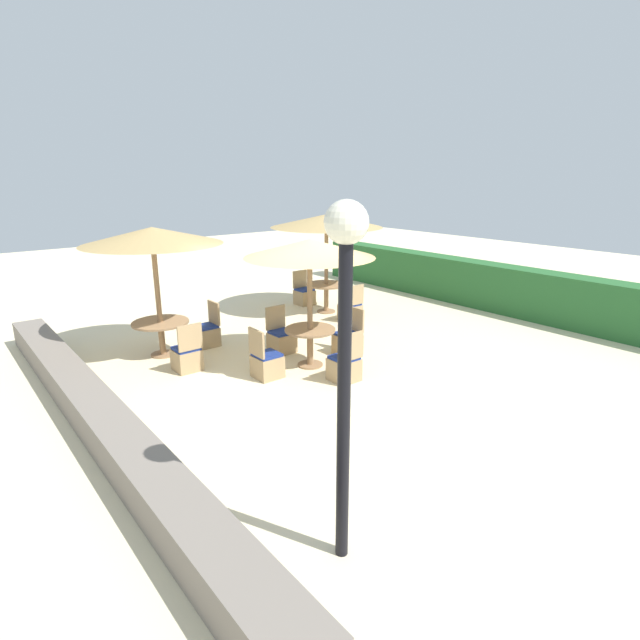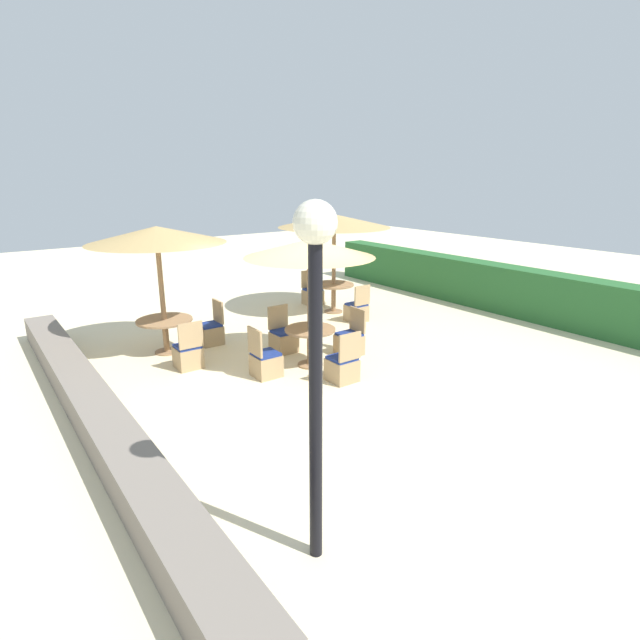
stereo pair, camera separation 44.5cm
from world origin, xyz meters
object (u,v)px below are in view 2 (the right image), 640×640
at_px(parasol_front_left, 157,235).
at_px(patio_chair_back_left_west, 312,295).
at_px(round_table_back_left, 334,290).
at_px(patio_chair_back_left_east, 357,311).
at_px(lamp_post, 315,319).
at_px(round_table_center, 310,338).
at_px(patio_chair_center_east, 343,367).
at_px(patio_chair_center_north, 350,342).
at_px(round_table_front_left, 165,326).
at_px(patio_chair_front_left_east, 188,355).
at_px(patio_chair_front_left_north, 211,332).
at_px(patio_chair_center_west, 283,339).
at_px(parasol_back_left, 334,221).
at_px(parasol_center, 310,249).
at_px(patio_chair_center_south, 265,362).

xyz_separation_m(parasol_front_left, patio_chair_back_left_west, (-1.45, 4.67, -2.12)).
bearing_deg(round_table_back_left, patio_chair_back_left_east, -3.07).
height_order(lamp_post, patio_chair_back_left_west, lamp_post).
relative_size(round_table_center, patio_chair_center_east, 1.02).
bearing_deg(round_table_center, patio_chair_back_left_west, 144.19).
height_order(lamp_post, patio_chair_center_north, lamp_post).
relative_size(patio_chair_center_east, round_table_front_left, 0.84).
height_order(parasol_front_left, patio_chair_front_left_east, parasol_front_left).
bearing_deg(round_table_front_left, patio_chair_front_left_east, 2.20).
bearing_deg(patio_chair_front_left_north, round_table_back_left, -82.48).
bearing_deg(patio_chair_center_west, round_table_front_left, -34.33).
distance_m(patio_chair_center_north, parasol_back_left, 3.84).
height_order(parasol_center, patio_chair_front_left_east, parasol_center).
height_order(parasol_back_left, round_table_back_left, parasol_back_left).
xyz_separation_m(patio_chair_center_south, parasol_front_left, (-2.27, -1.00, 2.12)).
bearing_deg(round_table_front_left, patio_chair_center_west, 55.67).
xyz_separation_m(round_table_center, patio_chair_back_left_east, (-1.76, 2.63, -0.29)).
height_order(round_table_center, parasol_front_left, parasol_front_left).
height_order(patio_chair_center_south, patio_chair_back_left_east, same).
distance_m(patio_chair_front_left_east, round_table_back_left, 4.86).
height_order(parasol_center, patio_chair_front_left_north, parasol_center).
bearing_deg(patio_chair_back_left_east, round_table_back_left, 86.93).
height_order(round_table_center, round_table_back_left, round_table_back_left).
bearing_deg(round_table_center, parasol_back_left, 135.82).
distance_m(patio_chair_center_south, patio_chair_back_left_east, 3.98).
height_order(patio_chair_center_north, patio_chair_back_left_west, same).
distance_m(parasol_front_left, round_table_back_left, 4.99).
bearing_deg(round_table_back_left, patio_chair_center_north, -31.75).
relative_size(lamp_post, parasol_back_left, 1.17).
relative_size(parasol_center, patio_chair_center_south, 2.57).
distance_m(patio_chair_center_east, parasol_front_left, 4.36).
xyz_separation_m(parasol_back_left, patio_chair_back_left_east, (1.01, -0.05, -2.10)).
distance_m(patio_chair_center_north, round_table_front_left, 3.74).
bearing_deg(patio_chair_center_west, round_table_center, 89.49).
xyz_separation_m(patio_chair_center_north, patio_chair_center_east, (0.98, -0.97, 0.00)).
distance_m(round_table_front_left, round_table_back_left, 4.66).
bearing_deg(patio_chair_back_left_west, patio_chair_front_left_east, 28.62).
bearing_deg(patio_chair_center_north, patio_chair_back_left_east, -43.53).
bearing_deg(patio_chair_front_left_east, parasol_front_left, 92.20).
bearing_deg(patio_chair_front_left_east, patio_chair_back_left_east, 6.47).
bearing_deg(patio_chair_center_south, patio_chair_center_north, 89.79).
height_order(round_table_front_left, patio_chair_front_left_north, patio_chair_front_left_north).
xyz_separation_m(patio_chair_center_west, parasol_back_left, (-1.79, 2.68, 2.10)).
bearing_deg(patio_chair_back_left_west, round_table_front_left, 17.29).
bearing_deg(patio_chair_center_east, patio_chair_center_south, 134.91).
relative_size(round_table_front_left, patio_chair_front_left_north, 1.19).
distance_m(patio_chair_center_west, patio_chair_center_south, 1.34).
bearing_deg(parasol_center, patio_chair_center_south, -92.27).
bearing_deg(lamp_post, round_table_center, 145.61).
xyz_separation_m(round_table_center, patio_chair_front_left_north, (-2.28, -0.99, -0.29)).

